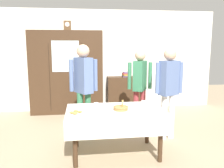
{
  "coord_description": "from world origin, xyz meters",
  "views": [
    {
      "loc": [
        -0.52,
        -3.69,
        1.72
      ],
      "look_at": [
        0.0,
        0.2,
        1.09
      ],
      "focal_mm": 36.93,
      "sensor_mm": 36.0,
      "label": 1
    }
  ],
  "objects_px": {
    "tea_cup_near_right": "(106,109)",
    "bookshelf_low": "(125,93)",
    "person_behind_table_right": "(169,84)",
    "wall_cabinet": "(67,72)",
    "bread_basket": "(121,108)",
    "person_behind_table_left": "(84,81)",
    "mantel_clock": "(67,26)",
    "book_stack": "(126,74)",
    "tea_cup_center": "(143,103)",
    "spoon_mid_left": "(95,112)",
    "spoon_center": "(124,106)",
    "pastry_plate": "(76,113)",
    "tea_cup_near_left": "(96,105)",
    "dining_table": "(116,117)",
    "person_near_right_end": "(140,81)",
    "tea_cup_far_right": "(138,105)",
    "tea_cup_mid_right": "(100,115)",
    "spoon_front_edge": "(78,107)"
  },
  "relations": [
    {
      "from": "person_behind_table_right",
      "to": "tea_cup_far_right",
      "type": "bearing_deg",
      "value": -151.1
    },
    {
      "from": "wall_cabinet",
      "to": "tea_cup_mid_right",
      "type": "bearing_deg",
      "value": -77.6
    },
    {
      "from": "dining_table",
      "to": "mantel_clock",
      "type": "xyz_separation_m",
      "value": [
        -0.85,
        2.59,
        1.61
      ]
    },
    {
      "from": "person_behind_table_left",
      "to": "mantel_clock",
      "type": "bearing_deg",
      "value": 101.45
    },
    {
      "from": "tea_cup_mid_right",
      "to": "spoon_center",
      "type": "height_order",
      "value": "tea_cup_mid_right"
    },
    {
      "from": "wall_cabinet",
      "to": "mantel_clock",
      "type": "relative_size",
      "value": 8.86
    },
    {
      "from": "tea_cup_near_right",
      "to": "spoon_mid_left",
      "type": "relative_size",
      "value": 1.09
    },
    {
      "from": "tea_cup_near_right",
      "to": "bread_basket",
      "type": "relative_size",
      "value": 0.54
    },
    {
      "from": "spoon_center",
      "to": "person_behind_table_right",
      "type": "height_order",
      "value": "person_behind_table_right"
    },
    {
      "from": "tea_cup_center",
      "to": "tea_cup_mid_right",
      "type": "xyz_separation_m",
      "value": [
        -0.81,
        -0.61,
        0.0
      ]
    },
    {
      "from": "bookshelf_low",
      "to": "bread_basket",
      "type": "xyz_separation_m",
      "value": [
        -0.58,
        -2.63,
        0.31
      ]
    },
    {
      "from": "wall_cabinet",
      "to": "tea_cup_center",
      "type": "bearing_deg",
      "value": -57.46
    },
    {
      "from": "pastry_plate",
      "to": "spoon_center",
      "type": "height_order",
      "value": "pastry_plate"
    },
    {
      "from": "tea_cup_near_left",
      "to": "person_behind_table_right",
      "type": "distance_m",
      "value": 1.41
    },
    {
      "from": "mantel_clock",
      "to": "bread_basket",
      "type": "relative_size",
      "value": 1.0
    },
    {
      "from": "book_stack",
      "to": "spoon_front_edge",
      "type": "xyz_separation_m",
      "value": [
        -1.26,
        -2.36,
        -0.24
      ]
    },
    {
      "from": "book_stack",
      "to": "tea_cup_center",
      "type": "xyz_separation_m",
      "value": [
        -0.13,
        -2.31,
        -0.22
      ]
    },
    {
      "from": "tea_cup_center",
      "to": "tea_cup_near_left",
      "type": "bearing_deg",
      "value": -177.15
    },
    {
      "from": "dining_table",
      "to": "spoon_center",
      "type": "height_order",
      "value": "spoon_center"
    },
    {
      "from": "tea_cup_near_right",
      "to": "pastry_plate",
      "type": "bearing_deg",
      "value": -165.59
    },
    {
      "from": "spoon_center",
      "to": "mantel_clock",
      "type": "bearing_deg",
      "value": 113.51
    },
    {
      "from": "bread_basket",
      "to": "person_behind_table_left",
      "type": "distance_m",
      "value": 1.02
    },
    {
      "from": "person_behind_table_right",
      "to": "person_near_right_end",
      "type": "bearing_deg",
      "value": 121.92
    },
    {
      "from": "mantel_clock",
      "to": "person_behind_table_left",
      "type": "height_order",
      "value": "mantel_clock"
    },
    {
      "from": "tea_cup_near_left",
      "to": "person_near_right_end",
      "type": "distance_m",
      "value": 1.33
    },
    {
      "from": "tea_cup_center",
      "to": "tea_cup_mid_right",
      "type": "height_order",
      "value": "same"
    },
    {
      "from": "bread_basket",
      "to": "book_stack",
      "type": "bearing_deg",
      "value": 77.54
    },
    {
      "from": "tea_cup_near_right",
      "to": "bookshelf_low",
      "type": "bearing_deg",
      "value": 72.87
    },
    {
      "from": "book_stack",
      "to": "person_behind_table_left",
      "type": "bearing_deg",
      "value": -122.04
    },
    {
      "from": "book_stack",
      "to": "tea_cup_far_right",
      "type": "xyz_separation_m",
      "value": [
        -0.27,
        -2.47,
        -0.21
      ]
    },
    {
      "from": "dining_table",
      "to": "mantel_clock",
      "type": "relative_size",
      "value": 6.42
    },
    {
      "from": "person_behind_table_left",
      "to": "person_near_right_end",
      "type": "xyz_separation_m",
      "value": [
        1.17,
        0.37,
        -0.07
      ]
    },
    {
      "from": "dining_table",
      "to": "book_stack",
      "type": "bearing_deg",
      "value": 75.86
    },
    {
      "from": "spoon_center",
      "to": "person_behind_table_left",
      "type": "xyz_separation_m",
      "value": [
        -0.67,
        0.58,
        0.35
      ]
    },
    {
      "from": "person_behind_table_right",
      "to": "wall_cabinet",
      "type": "bearing_deg",
      "value": 134.04
    },
    {
      "from": "book_stack",
      "to": "tea_cup_center",
      "type": "height_order",
      "value": "book_stack"
    },
    {
      "from": "spoon_mid_left",
      "to": "tea_cup_near_left",
      "type": "bearing_deg",
      "value": 82.07
    },
    {
      "from": "tea_cup_far_right",
      "to": "person_behind_table_left",
      "type": "relative_size",
      "value": 0.07
    },
    {
      "from": "bread_basket",
      "to": "wall_cabinet",
      "type": "bearing_deg",
      "value": 110.92
    },
    {
      "from": "book_stack",
      "to": "person_behind_table_right",
      "type": "xyz_separation_m",
      "value": [
        0.41,
        -2.09,
        0.06
      ]
    },
    {
      "from": "tea_cup_mid_right",
      "to": "tea_cup_near_right",
      "type": "bearing_deg",
      "value": 66.26
    },
    {
      "from": "tea_cup_near_left",
      "to": "tea_cup_far_right",
      "type": "bearing_deg",
      "value": -9.98
    },
    {
      "from": "spoon_mid_left",
      "to": "wall_cabinet",
      "type": "bearing_deg",
      "value": 102.03
    },
    {
      "from": "tea_cup_near_right",
      "to": "spoon_mid_left",
      "type": "bearing_deg",
      "value": -160.45
    },
    {
      "from": "book_stack",
      "to": "spoon_mid_left",
      "type": "bearing_deg",
      "value": -110.31
    },
    {
      "from": "tea_cup_mid_right",
      "to": "person_behind_table_right",
      "type": "distance_m",
      "value": 1.6
    },
    {
      "from": "bookshelf_low",
      "to": "book_stack",
      "type": "relative_size",
      "value": 4.29
    },
    {
      "from": "person_behind_table_left",
      "to": "spoon_mid_left",
      "type": "bearing_deg",
      "value": -80.25
    },
    {
      "from": "tea_cup_mid_right",
      "to": "pastry_plate",
      "type": "bearing_deg",
      "value": 155.36
    },
    {
      "from": "dining_table",
      "to": "person_near_right_end",
      "type": "height_order",
      "value": "person_near_right_end"
    }
  ]
}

